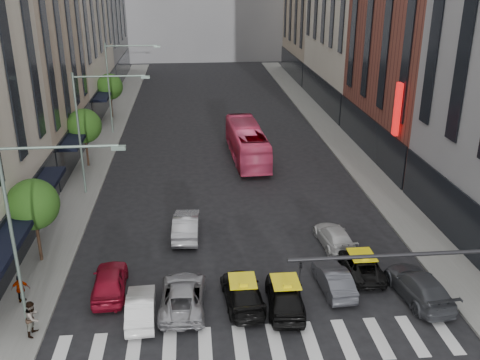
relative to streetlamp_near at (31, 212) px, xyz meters
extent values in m
cube|color=slate|center=(-1.46, 26.00, -5.83)|extent=(3.00, 96.00, 0.15)
cube|color=slate|center=(21.54, 26.00, -5.83)|extent=(3.00, 96.00, 0.15)
cube|color=tan|center=(-6.96, 24.00, 6.10)|extent=(8.00, 16.00, 24.00)
cube|color=brown|center=(27.04, 23.00, 7.10)|extent=(8.00, 18.00, 26.00)
cylinder|color=black|center=(-1.76, 6.00, -4.18)|extent=(0.18, 0.18, 3.15)
sphere|color=#164012|center=(-1.76, 6.00, -2.24)|extent=(2.88, 2.88, 2.88)
cylinder|color=black|center=(-1.76, 22.00, -4.18)|extent=(0.18, 0.18, 3.15)
sphere|color=#164012|center=(-1.76, 22.00, -2.24)|extent=(2.88, 2.88, 2.88)
cylinder|color=black|center=(-1.76, 38.00, -4.18)|extent=(0.18, 0.18, 3.15)
sphere|color=#164012|center=(-1.76, 38.00, -2.24)|extent=(2.88, 2.88, 2.88)
cylinder|color=gray|center=(-0.96, 0.00, -1.25)|extent=(0.16, 0.16, 9.00)
cylinder|color=gray|center=(1.54, 0.00, 2.95)|extent=(5.00, 0.12, 0.12)
cube|color=gray|center=(4.04, 0.00, 2.85)|extent=(0.60, 0.25, 0.18)
cylinder|color=gray|center=(-0.96, 16.00, -1.25)|extent=(0.16, 0.16, 9.00)
cylinder|color=gray|center=(1.54, 16.00, 2.95)|extent=(5.00, 0.12, 0.12)
cube|color=gray|center=(4.04, 16.00, 2.85)|extent=(0.60, 0.25, 0.18)
cylinder|color=gray|center=(-0.96, 32.00, -1.25)|extent=(0.16, 0.16, 9.00)
cylinder|color=gray|center=(1.54, 32.00, 2.95)|extent=(5.00, 0.12, 0.12)
cube|color=gray|center=(4.04, 32.00, 2.85)|extent=(0.60, 0.25, 0.18)
cylinder|color=black|center=(15.54, -5.00, -0.10)|extent=(10.00, 0.16, 0.16)
imported|color=black|center=(11.04, -5.00, -0.60)|extent=(0.13, 0.16, 0.80)
cube|color=red|center=(22.64, 16.00, 0.10)|extent=(0.30, 0.70, 4.00)
imported|color=maroon|center=(2.64, 2.37, -5.18)|extent=(1.89, 4.32, 1.45)
imported|color=white|center=(4.42, 0.03, -5.27)|extent=(1.52, 3.91, 1.27)
imported|color=gray|center=(6.45, 0.78, -5.24)|extent=(2.42, 4.90, 1.34)
imported|color=black|center=(9.44, 0.81, -5.25)|extent=(2.18, 4.66, 1.32)
imported|color=black|center=(11.51, 0.20, -5.15)|extent=(2.09, 4.56, 1.51)
imported|color=#3F4046|center=(14.34, 1.59, -5.26)|extent=(1.61, 3.99, 1.29)
imported|color=black|center=(16.26, 3.00, -5.31)|extent=(2.17, 4.35, 1.19)
imported|color=#3C3E43|center=(18.49, 0.44, -5.19)|extent=(2.53, 5.12, 1.43)
imported|color=#999A9E|center=(6.62, 8.51, -5.15)|extent=(1.80, 4.62, 1.50)
imported|color=silver|center=(15.63, 6.38, -5.29)|extent=(2.03, 4.33, 1.22)
imported|color=#EA4572|center=(11.99, 22.89, -4.37)|extent=(3.03, 11.10, 3.06)
imported|color=gray|center=(-0.36, -0.91, -4.89)|extent=(0.79, 0.94, 1.73)
imported|color=gray|center=(-1.65, 1.75, -4.99)|extent=(0.92, 0.42, 1.53)
camera|label=1|loc=(7.19, -22.04, 9.95)|focal=40.00mm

